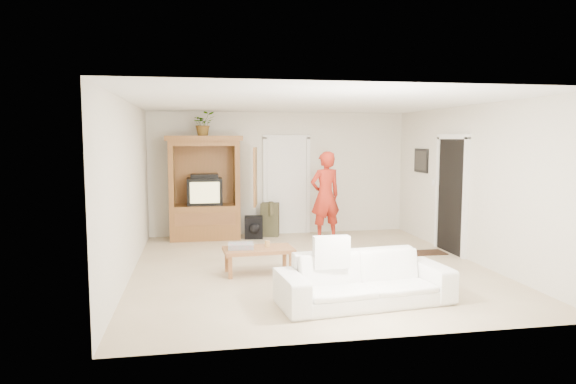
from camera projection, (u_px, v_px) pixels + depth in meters
The scene contains 19 objects.
floor at pixel (310, 267), 8.20m from camera, with size 6.00×6.00×0.00m, color tan.
ceiling at pixel (311, 103), 7.93m from camera, with size 6.00×6.00×0.00m, color white.
wall_back at pixel (280, 173), 11.00m from camera, with size 5.50×5.50×0.00m, color silver.
wall_front at pixel (376, 214), 5.12m from camera, with size 5.50×5.50×0.00m, color silver.
wall_left at pixel (129, 189), 7.58m from camera, with size 6.00×6.00×0.00m, color silver.
wall_right at pixel (471, 183), 8.55m from camera, with size 6.00×6.00×0.00m, color silver.
armoire at pixel (206, 195), 10.43m from camera, with size 1.82×1.14×2.10m.
door_back at pixel (287, 186), 11.02m from camera, with size 0.85×0.05×2.04m, color white.
doorway_right at pixel (452, 196), 9.16m from camera, with size 0.05×0.90×2.04m, color black.
framed_picture at pixel (421, 161), 10.37m from camera, with size 0.03×0.60×0.48m, color black.
doormat at pixel (428, 253), 9.19m from camera, with size 0.60×0.40×0.02m, color #382316.
plant at pixel (203, 124), 10.24m from camera, with size 0.43×0.37×0.48m, color #4C7238.
man at pixel (325, 196), 10.36m from camera, with size 0.65×0.43×1.79m, color #B32817.
sofa at pixel (364, 279), 6.36m from camera, with size 2.15×0.84×0.63m, color white.
coffee_table at pixel (258, 251), 7.79m from camera, with size 1.08×0.64×0.39m.
towel at pixel (241, 246), 7.73m from camera, with size 0.38×0.28×0.08m, color #CD4462.
candle at pixel (267, 244), 7.85m from camera, with size 0.08×0.08×0.10m, color tan.
backpack_black at pixel (254, 228), 10.47m from camera, with size 0.37×0.22×0.45m, color black, non-canonical shape.
backpack_olive at pixel (270, 220), 10.76m from camera, with size 0.37×0.27×0.70m, color #47442B, non-canonical shape.
Camera 1 is at (-1.77, -7.84, 2.05)m, focal length 32.00 mm.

